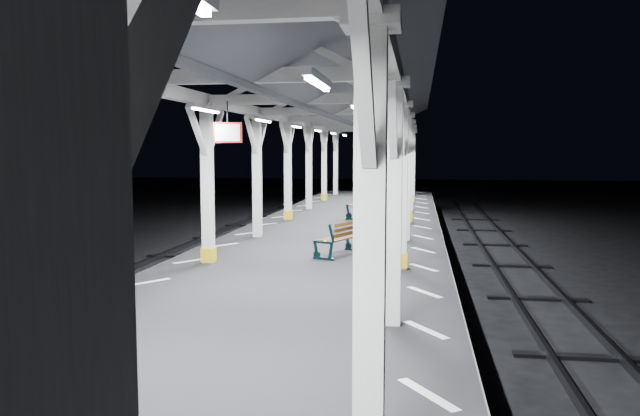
# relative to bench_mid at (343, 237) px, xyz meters

# --- Properties ---
(ground) EXTENTS (120.00, 120.00, 0.00)m
(ground) POSITION_rel_bench_mid_xyz_m (-0.67, -3.38, -1.42)
(ground) COLOR black
(ground) RESTS_ON ground
(platform) EXTENTS (6.00, 50.00, 1.00)m
(platform) POSITION_rel_bench_mid_xyz_m (-0.67, -3.38, -0.92)
(platform) COLOR black
(platform) RESTS_ON ground
(hazard_stripes_left) EXTENTS (1.00, 48.00, 0.01)m
(hazard_stripes_left) POSITION_rel_bench_mid_xyz_m (-3.12, -3.38, -0.42)
(hazard_stripes_left) COLOR silver
(hazard_stripes_left) RESTS_ON platform
(hazard_stripes_right) EXTENTS (1.00, 48.00, 0.01)m
(hazard_stripes_right) POSITION_rel_bench_mid_xyz_m (1.78, -3.38, -0.42)
(hazard_stripes_right) COLOR silver
(hazard_stripes_right) RESTS_ON platform
(track_left) EXTENTS (2.20, 60.00, 0.16)m
(track_left) POSITION_rel_bench_mid_xyz_m (-5.67, -3.38, -1.34)
(track_left) COLOR #2D2D33
(track_left) RESTS_ON ground
(track_right) EXTENTS (2.20, 60.00, 0.16)m
(track_right) POSITION_rel_bench_mid_xyz_m (4.33, -3.38, -1.34)
(track_right) COLOR #2D2D33
(track_right) RESTS_ON ground
(canopy) EXTENTS (5.40, 49.00, 4.65)m
(canopy) POSITION_rel_bench_mid_xyz_m (-0.67, -3.40, 3.14)
(canopy) COLOR silver
(canopy) RESTS_ON platform
(bench_mid) EXTENTS (1.06, 1.55, 0.79)m
(bench_mid) POSITION_rel_bench_mid_xyz_m (0.00, 0.00, 0.00)
(bench_mid) COLOR black
(bench_mid) RESTS_ON platform
(bench_far) EXTENTS (1.34, 2.03, 1.03)m
(bench_far) POSITION_rel_bench_mid_xyz_m (-0.03, 6.37, 0.13)
(bench_far) COLOR black
(bench_far) RESTS_ON platform
(bench_extra) EXTENTS (1.35, 1.94, 0.99)m
(bench_extra) POSITION_rel_bench_mid_xyz_m (-0.57, 16.38, 0.10)
(bench_extra) COLOR black
(bench_extra) RESTS_ON platform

